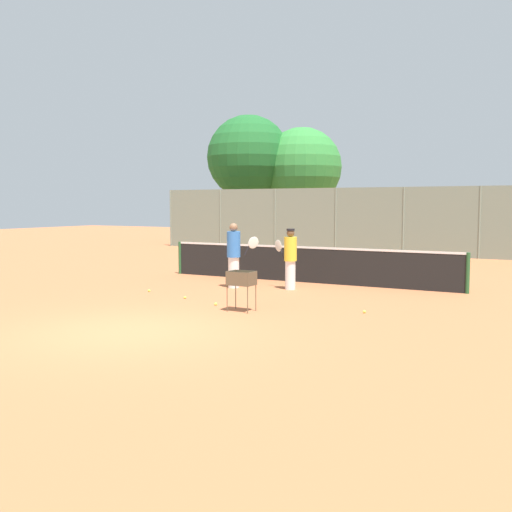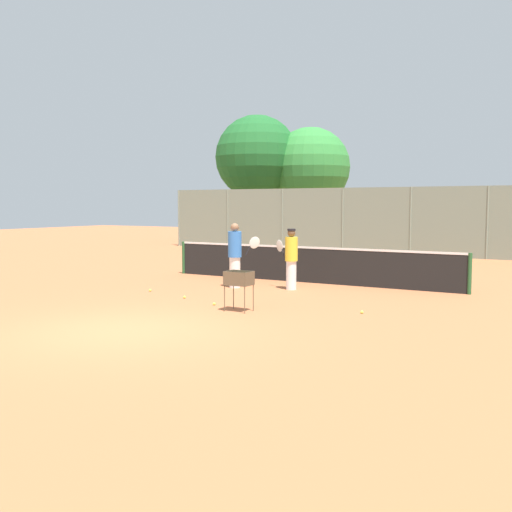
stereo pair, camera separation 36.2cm
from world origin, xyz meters
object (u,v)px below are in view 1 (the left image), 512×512
at_px(player_white_outfit, 290,258).
at_px(ball_cart, 241,282).
at_px(tennis_net, 306,264).
at_px(player_red_cap, 234,255).

height_order(player_white_outfit, ball_cart, player_white_outfit).
height_order(tennis_net, ball_cart, tennis_net).
bearing_deg(player_red_cap, player_white_outfit, -20.21).
bearing_deg(ball_cart, player_white_outfit, 98.49).
relative_size(tennis_net, player_red_cap, 5.17).
relative_size(player_white_outfit, ball_cart, 1.89).
relative_size(tennis_net, ball_cart, 10.60).
bearing_deg(player_red_cap, tennis_net, 20.20).
height_order(player_white_outfit, player_red_cap, player_red_cap).
bearing_deg(player_white_outfit, player_red_cap, 41.33).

